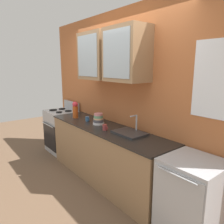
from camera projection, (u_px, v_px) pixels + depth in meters
The scene contains 10 objects.
ground_plane at pixel (105, 179), 3.50m from camera, with size 10.00×10.00×0.00m, color brown.
back_wall_unit at pixel (120, 87), 3.36m from camera, with size 4.16×0.48×2.65m.
counter at pixel (105, 154), 3.41m from camera, with size 2.43×0.62×0.89m.
stove_range at pixel (62, 131), 4.59m from camera, with size 0.65×0.59×1.07m.
sink_faucet at pixel (130, 132), 2.97m from camera, with size 0.45×0.33×0.26m.
bowl_stack at pixel (98, 119), 3.46m from camera, with size 0.18×0.18×0.18m.
vase at pixel (75, 110), 3.87m from camera, with size 0.10×0.10×0.30m.
cup_near_sink at pixel (105, 127), 3.14m from camera, with size 0.10×0.07×0.09m.
cup_near_bowls at pixel (87, 119), 3.67m from camera, with size 0.10×0.07×0.08m.
dishwasher at pixel (191, 200), 2.24m from camera, with size 0.57×0.60×0.89m.
Camera 1 is at (2.57, -1.89, 1.81)m, focal length 34.28 mm.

